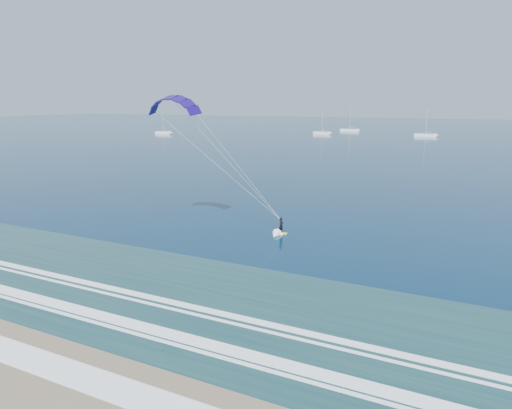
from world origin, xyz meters
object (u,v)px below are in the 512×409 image
Objects in this scene: kitesurfer_rig at (226,159)px; sailboat_1 at (322,133)px; sailboat_3 at (425,135)px; sailboat_0 at (164,133)px; sailboat_2 at (350,130)px.

sailboat_1 is at bearing 104.35° from kitesurfer_rig.
kitesurfer_rig is at bearing -91.12° from sailboat_3.
sailboat_3 is at bearing 7.32° from sailboat_1.
sailboat_1 is at bearing 24.89° from sailboat_0.
sailboat_0 is 95.05m from sailboat_2.
sailboat_0 is 74.98m from sailboat_1.
sailboat_0 is at bearing -140.89° from sailboat_2.
sailboat_1 is (-42.11, 164.62, -7.86)m from kitesurfer_rig.
kitesurfer_rig is at bearing -79.33° from sailboat_2.
sailboat_0 is 119.46m from sailboat_3.
sailboat_3 reaches higher than sailboat_0.
kitesurfer_rig is at bearing -75.65° from sailboat_1.
kitesurfer_rig reaches higher than sailboat_3.
sailboat_3 is at bearing -29.61° from sailboat_2.
sailboat_2 is (73.75, 59.96, 0.01)m from sailboat_0.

